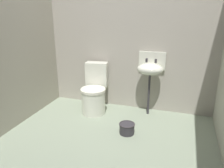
{
  "coord_description": "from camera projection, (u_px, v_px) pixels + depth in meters",
  "views": [
    {
      "loc": [
        0.86,
        -2.33,
        1.63
      ],
      "look_at": [
        0.0,
        0.3,
        0.7
      ],
      "focal_mm": 36.07,
      "sensor_mm": 36.0,
      "label": 1
    }
  ],
  "objects": [
    {
      "name": "ground_plane",
      "position": [
        105.0,
        146.0,
        2.88
      ],
      "size": [
        3.15,
        2.83,
        0.08
      ],
      "primitive_type": "cube",
      "color": "gray"
    },
    {
      "name": "wall_left",
      "position": [
        5.0,
        40.0,
        2.98
      ],
      "size": [
        0.1,
        2.63,
        2.48
      ],
      "primitive_type": "cube",
      "color": "#A29C8B",
      "rests_on": "ground"
    },
    {
      "name": "wall_back",
      "position": [
        131.0,
        34.0,
        3.61
      ],
      "size": [
        3.15,
        0.1,
        2.48
      ],
      "primitive_type": "cube",
      "color": "#A79F93",
      "rests_on": "ground"
    },
    {
      "name": "sink",
      "position": [
        150.0,
        68.0,
        3.46
      ],
      "size": [
        0.42,
        0.35,
        0.99
      ],
      "color": "#322F34",
      "rests_on": "ground"
    },
    {
      "name": "bucket",
      "position": [
        127.0,
        128.0,
        3.07
      ],
      "size": [
        0.22,
        0.22,
        0.15
      ],
      "color": "#322F34",
      "rests_on": "ground"
    },
    {
      "name": "toilet_near_wall",
      "position": [
        94.0,
        93.0,
        3.68
      ],
      "size": [
        0.47,
        0.65,
        0.78
      ],
      "rotation": [
        0.0,
        0.0,
        3.31
      ],
      "color": "silver",
      "rests_on": "ground"
    }
  ]
}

